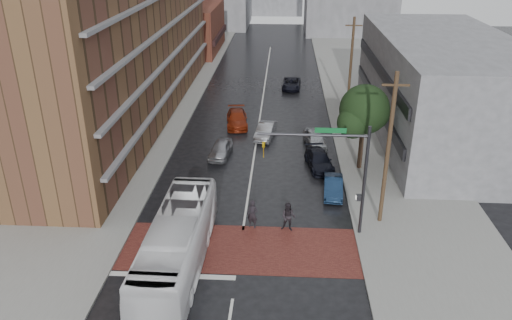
# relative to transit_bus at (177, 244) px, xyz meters

# --- Properties ---
(ground) EXTENTS (160.00, 160.00, 0.00)m
(ground) POSITION_rel_transit_bus_xyz_m (3.28, 1.55, -1.61)
(ground) COLOR black
(ground) RESTS_ON ground
(crosswalk) EXTENTS (14.00, 5.00, 0.02)m
(crosswalk) POSITION_rel_transit_bus_xyz_m (3.28, 2.05, -1.60)
(crosswalk) COLOR brown
(crosswalk) RESTS_ON ground
(sidewalk_west) EXTENTS (9.00, 90.00, 0.15)m
(sidewalk_west) POSITION_rel_transit_bus_xyz_m (-8.22, 26.55, -1.54)
(sidewalk_west) COLOR gray
(sidewalk_west) RESTS_ON ground
(sidewalk_east) EXTENTS (9.00, 90.00, 0.15)m
(sidewalk_east) POSITION_rel_transit_bus_xyz_m (14.78, 26.55, -1.54)
(sidewalk_east) COLOR gray
(sidewalk_east) RESTS_ON ground
(storefront_west) EXTENTS (8.00, 16.00, 7.00)m
(storefront_west) POSITION_rel_transit_bus_xyz_m (-8.72, 55.55, 1.89)
(storefront_west) COLOR brown
(storefront_west) RESTS_ON ground
(building_east) EXTENTS (11.00, 26.00, 9.00)m
(building_east) POSITION_rel_transit_bus_xyz_m (19.78, 21.55, 2.89)
(building_east) COLOR gray
(building_east) RESTS_ON ground
(street_tree) EXTENTS (4.20, 4.10, 6.90)m
(street_tree) POSITION_rel_transit_bus_xyz_m (11.80, 13.58, 3.12)
(street_tree) COLOR #332319
(street_tree) RESTS_ON ground
(signal_mast) EXTENTS (6.50, 0.30, 7.20)m
(signal_mast) POSITION_rel_transit_bus_xyz_m (9.13, 4.05, 3.12)
(signal_mast) COLOR #2D2D33
(signal_mast) RESTS_ON ground
(utility_pole_near) EXTENTS (1.60, 0.26, 10.00)m
(utility_pole_near) POSITION_rel_transit_bus_xyz_m (12.08, 5.55, 3.53)
(utility_pole_near) COLOR #473321
(utility_pole_near) RESTS_ON ground
(utility_pole_far) EXTENTS (1.60, 0.26, 10.00)m
(utility_pole_far) POSITION_rel_transit_bus_xyz_m (12.08, 25.55, 3.53)
(utility_pole_far) COLOR #473321
(utility_pole_far) RESTS_ON ground
(transit_bus) EXTENTS (2.87, 11.60, 3.22)m
(transit_bus) POSITION_rel_transit_bus_xyz_m (0.00, 0.00, 0.00)
(transit_bus) COLOR white
(transit_bus) RESTS_ON ground
(pedestrian_a) EXTENTS (0.81, 0.66, 1.91)m
(pedestrian_a) POSITION_rel_transit_bus_xyz_m (3.87, 4.47, -0.65)
(pedestrian_a) COLOR black
(pedestrian_a) RESTS_ON ground
(pedestrian_b) EXTENTS (1.05, 0.88, 1.92)m
(pedestrian_b) POSITION_rel_transit_bus_xyz_m (6.14, 4.26, -0.65)
(pedestrian_b) COLOR black
(pedestrian_b) RESTS_ON ground
(car_travel_a) EXTENTS (1.97, 4.04, 1.33)m
(car_travel_a) POSITION_rel_transit_bus_xyz_m (0.50, 15.31, -0.95)
(car_travel_a) COLOR #A3A4AA
(car_travel_a) RESTS_ON ground
(car_travel_b) EXTENTS (2.06, 4.26, 1.35)m
(car_travel_b) POSITION_rel_transit_bus_xyz_m (4.07, 19.70, -0.94)
(car_travel_b) COLOR #ABADB3
(car_travel_b) RESTS_ON ground
(car_travel_c) EXTENTS (2.53, 5.04, 1.40)m
(car_travel_c) POSITION_rel_transit_bus_xyz_m (1.17, 22.69, -0.91)
(car_travel_c) COLOR maroon
(car_travel_c) RESTS_ON ground
(suv_travel) EXTENTS (2.34, 4.61, 1.25)m
(suv_travel) POSITION_rel_transit_bus_xyz_m (6.54, 35.53, -0.99)
(suv_travel) COLOR black
(suv_travel) RESTS_ON ground
(car_parked_near) EXTENTS (1.56, 3.82, 1.23)m
(car_parked_near) POSITION_rel_transit_bus_xyz_m (9.35, 9.18, -1.00)
(car_parked_near) COLOR #122540
(car_parked_near) RESTS_ON ground
(car_parked_mid) EXTENTS (2.50, 4.66, 1.28)m
(car_parked_mid) POSITION_rel_transit_bus_xyz_m (8.60, 13.60, -0.97)
(car_parked_mid) COLOR black
(car_parked_mid) RESTS_ON ground
(car_parked_far) EXTENTS (2.25, 4.22, 1.37)m
(car_parked_far) POSITION_rel_transit_bus_xyz_m (8.50, 18.05, -0.93)
(car_parked_far) COLOR #B2B5BA
(car_parked_far) RESTS_ON ground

